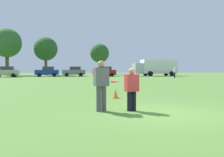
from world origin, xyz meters
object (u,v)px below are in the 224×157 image
Objects in this scene: player_thrower at (101,83)px; frisbee at (114,81)px; box_truck at (156,67)px; bystander_sideline_watcher at (174,72)px; parked_car_mid_right at (74,71)px; parked_car_center at (47,71)px; player_defender at (132,87)px; traffic_cone at (115,94)px; parked_car_mid_left at (6,72)px; parked_car_near_right at (104,71)px.

player_thrower is 0.47m from frisbee.
bystander_sideline_watcher is (-0.07, -9.21, -0.79)m from box_truck.
parked_car_center is at bearing -174.87° from parked_car_mid_right.
parked_car_mid_right reaches higher than player_thrower.
parked_car_mid_right reaches higher than player_defender.
frisbee is at bearing 179.05° from player_defender.
player_thrower is 1.05× the size of bystander_sideline_watcher.
bystander_sideline_watcher is (14.14, 25.22, 0.73)m from traffic_cone.
parked_car_mid_left is 6.88m from parked_car_center.
player_defender is 0.65m from frisbee.
traffic_cone is at bearing -79.36° from parked_car_center.
parked_car_mid_left is at bearing -163.24° from parked_car_center.
player_thrower is 3.71× the size of traffic_cone.
parked_car_mid_right is at bearing 11.97° from parked_car_mid_left.
box_truck is at bearing 68.67° from frisbee.
parked_car_mid_left is 1.00× the size of parked_car_center.
parked_car_mid_right is 5.73m from parked_car_near_right.
parked_car_mid_left is 1.00× the size of parked_car_mid_right.
parked_car_mid_right is at bearing 91.35° from frisbee.
player_thrower is 32.73m from bystander_sideline_watcher.
traffic_cone is 0.11× the size of parked_car_mid_right.
frisbee is 38.50m from parked_car_center.
parked_car_mid_left reaches higher than bystander_sideline_watcher.
box_truck reaches higher than parked_car_center.
box_truck is at bearing 0.45° from parked_car_center.
parked_car_center is 4.83m from parked_car_mid_right.
parked_car_center reaches higher than bystander_sideline_watcher.
player_defender is 40.85m from box_truck.
box_truck is (20.64, 0.16, 0.83)m from parked_car_center.
traffic_cone is at bearing -119.28° from bystander_sideline_watcher.
parked_car_mid_right is at bearing 92.69° from traffic_cone.
parked_car_near_right is at bearing -174.50° from box_truck.
parked_car_mid_left is at bearing -176.09° from parked_car_near_right.
frisbee is 37.55m from parked_car_near_right.
box_truck is (27.22, 2.15, 0.83)m from parked_car_mid_left.
parked_car_near_right reaches higher than bystander_sideline_watcher.
traffic_cone is (1.18, 3.71, -0.78)m from player_thrower.
traffic_cone is at bearing 88.38° from player_defender.
parked_car_center is 1.00× the size of parked_car_mid_right.
parked_car_mid_left reaches higher than player_defender.
parked_car_near_right is at bearing -12.65° from parked_car_mid_right.
player_thrower is at bearing -97.87° from parked_car_near_right.
player_thrower is 0.42× the size of parked_car_center.
parked_car_mid_right is at bearing 179.03° from box_truck.
box_truck reaches higher than frisbee.
box_truck is at bearing 89.59° from bystander_sideline_watcher.
parked_car_mid_right is (-0.91, 38.51, -0.13)m from frisbee.
bystander_sideline_watcher is (10.18, -8.22, 0.04)m from parked_car_near_right.
frisbee is (0.45, -0.10, 0.05)m from player_thrower.
bystander_sideline_watcher is at bearing 63.87° from player_defender.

